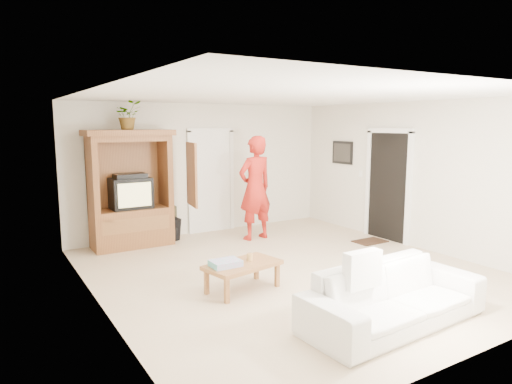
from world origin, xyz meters
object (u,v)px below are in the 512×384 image
man (255,188)px  sofa (394,296)px  armoire (132,197)px  coffee_table (243,267)px

man → sofa: man is taller
armoire → coffee_table: armoire is taller
coffee_table → armoire: bearing=90.1°
man → coffee_table: size_ratio=1.82×
armoire → man: (2.16, -0.72, 0.08)m
sofa → coffee_table: bearing=114.5°
armoire → sofa: size_ratio=0.95×
coffee_table → man: bearing=44.3°
sofa → armoire: bearing=104.6°
sofa → coffee_table: 2.00m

